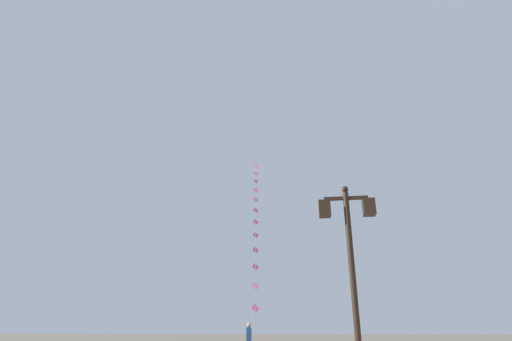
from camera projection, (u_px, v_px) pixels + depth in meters
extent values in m
cylinder|color=black|center=(354.00, 289.00, 8.86)|extent=(0.14, 0.14, 4.56)
sphere|color=black|center=(345.00, 189.00, 9.73)|extent=(0.16, 0.16, 0.16)
cube|color=black|center=(346.00, 198.00, 9.65)|extent=(1.05, 0.08, 0.08)
cube|color=black|center=(325.00, 209.00, 9.62)|extent=(0.28, 0.28, 0.40)
cube|color=beige|center=(325.00, 209.00, 9.62)|extent=(0.19, 0.19, 0.30)
cube|color=black|center=(369.00, 207.00, 9.49)|extent=(0.28, 0.28, 0.40)
cube|color=beige|center=(369.00, 207.00, 9.49)|extent=(0.19, 0.19, 0.30)
cylinder|color=silver|center=(255.00, 330.00, 21.61)|extent=(0.32, 2.32, 2.35)
cylinder|color=silver|center=(255.00, 297.00, 24.01)|extent=(0.20, 1.38, 1.39)
cylinder|color=silver|center=(255.00, 276.00, 25.79)|extent=(0.20, 1.38, 1.39)
cylinder|color=silver|center=(256.00, 258.00, 27.57)|extent=(0.20, 1.38, 1.39)
cylinder|color=silver|center=(256.00, 242.00, 29.36)|extent=(0.20, 1.38, 1.39)
cylinder|color=silver|center=(256.00, 228.00, 31.14)|extent=(0.20, 1.38, 1.39)
cylinder|color=silver|center=(256.00, 216.00, 32.92)|extent=(0.20, 1.38, 1.39)
cylinder|color=silver|center=(256.00, 205.00, 34.71)|extent=(0.20, 1.38, 1.39)
cylinder|color=silver|center=(256.00, 195.00, 36.49)|extent=(0.20, 1.38, 1.39)
cylinder|color=silver|center=(256.00, 186.00, 38.27)|extent=(0.20, 1.38, 1.39)
cylinder|color=silver|center=(256.00, 177.00, 40.05)|extent=(0.20, 1.38, 1.39)
cylinder|color=silver|center=(256.00, 170.00, 41.84)|extent=(0.20, 1.38, 1.39)
cube|color=pink|center=(255.00, 308.00, 23.12)|extent=(0.51, 0.05, 0.51)
cylinder|color=pink|center=(255.00, 315.00, 22.98)|extent=(0.02, 0.06, 0.36)
cube|color=pink|center=(255.00, 286.00, 24.90)|extent=(0.51, 0.04, 0.51)
cylinder|color=pink|center=(255.00, 292.00, 24.77)|extent=(0.02, 0.05, 0.30)
cube|color=pink|center=(256.00, 267.00, 26.68)|extent=(0.50, 0.10, 0.51)
cylinder|color=pink|center=(255.00, 272.00, 26.56)|extent=(0.02, 0.02, 0.27)
cube|color=pink|center=(256.00, 250.00, 28.47)|extent=(0.48, 0.19, 0.51)
cylinder|color=pink|center=(256.00, 255.00, 28.33)|extent=(0.03, 0.04, 0.33)
cube|color=pink|center=(256.00, 235.00, 30.25)|extent=(0.50, 0.12, 0.51)
cylinder|color=pink|center=(256.00, 240.00, 30.10)|extent=(0.02, 0.04, 0.38)
cube|color=pink|center=(256.00, 222.00, 32.03)|extent=(0.50, 0.11, 0.51)
cylinder|color=pink|center=(256.00, 226.00, 31.90)|extent=(0.02, 0.04, 0.29)
cube|color=pink|center=(256.00, 210.00, 33.81)|extent=(0.48, 0.18, 0.51)
cylinder|color=pink|center=(256.00, 215.00, 33.67)|extent=(0.04, 0.07, 0.39)
cube|color=pink|center=(256.00, 200.00, 35.60)|extent=(0.50, 0.08, 0.51)
cylinder|color=pink|center=(256.00, 204.00, 35.46)|extent=(0.02, 0.04, 0.34)
cube|color=pink|center=(256.00, 190.00, 37.38)|extent=(0.51, 0.04, 0.51)
cylinder|color=pink|center=(256.00, 193.00, 37.25)|extent=(0.02, 0.03, 0.29)
cube|color=pink|center=(256.00, 181.00, 39.16)|extent=(0.49, 0.16, 0.51)
cylinder|color=pink|center=(256.00, 185.00, 39.02)|extent=(0.03, 0.07, 0.37)
cube|color=pink|center=(256.00, 173.00, 40.95)|extent=(0.51, 0.02, 0.51)
cylinder|color=pink|center=(256.00, 176.00, 40.82)|extent=(0.02, 0.03, 0.26)
cube|color=pink|center=(256.00, 166.00, 42.73)|extent=(0.51, 0.04, 0.51)
cylinder|color=pink|center=(256.00, 169.00, 42.60)|extent=(0.02, 0.05, 0.31)
cube|color=#264C8C|center=(249.00, 334.00, 19.56)|extent=(0.28, 0.40, 0.60)
sphere|color=tan|center=(249.00, 325.00, 19.72)|extent=(0.22, 0.22, 0.22)
cylinder|color=#264C8C|center=(249.00, 330.00, 19.83)|extent=(0.13, 0.40, 0.50)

